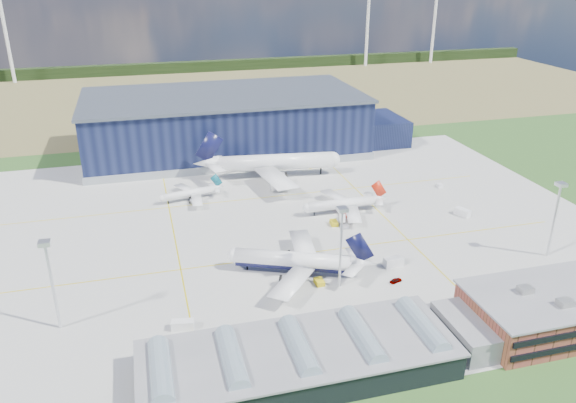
% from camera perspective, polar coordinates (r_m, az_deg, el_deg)
% --- Properties ---
extents(ground, '(600.00, 600.00, 0.00)m').
position_cam_1_polar(ground, '(174.26, -1.28, -4.05)').
color(ground, '#2C5620').
rests_on(ground, ground).
extents(apron, '(220.00, 160.00, 0.08)m').
position_cam_1_polar(apron, '(182.96, -2.04, -2.66)').
color(apron, '#ADACA7').
rests_on(apron, ground).
extents(farmland, '(600.00, 220.00, 0.01)m').
position_cam_1_polar(farmland, '(380.78, -9.50, 10.77)').
color(farmland, olive).
rests_on(farmland, ground).
extents(treeline, '(600.00, 8.00, 8.00)m').
position_cam_1_polar(treeline, '(458.32, -10.69, 13.27)').
color(treeline, black).
rests_on(treeline, ground).
extents(hangar, '(145.00, 62.00, 26.10)m').
position_cam_1_polar(hangar, '(257.68, -5.87, 7.72)').
color(hangar, '#0F1533').
rests_on(hangar, ground).
extents(ops_building, '(46.00, 23.00, 10.90)m').
position_cam_1_polar(ops_building, '(149.20, 26.21, -9.64)').
color(ops_building, brown).
rests_on(ops_building, ground).
extents(glass_concourse, '(78.00, 23.00, 8.60)m').
position_cam_1_polar(glass_concourse, '(122.05, 2.77, -15.37)').
color(glass_concourse, black).
rests_on(glass_concourse, ground).
extents(light_mast_west, '(2.60, 2.60, 23.00)m').
position_cam_1_polar(light_mast_west, '(138.48, -23.05, -6.51)').
color(light_mast_west, silver).
rests_on(light_mast_west, ground).
extents(light_mast_center, '(2.60, 2.60, 23.00)m').
position_cam_1_polar(light_mast_center, '(144.42, 5.44, -3.36)').
color(light_mast_center, silver).
rests_on(light_mast_center, ground).
extents(light_mast_east, '(2.60, 2.60, 23.00)m').
position_cam_1_polar(light_mast_east, '(176.61, 25.62, -0.57)').
color(light_mast_east, silver).
rests_on(light_mast_east, ground).
extents(airliner_navy, '(54.08, 53.63, 13.44)m').
position_cam_1_polar(airliner_navy, '(153.79, 0.49, -5.15)').
color(airliner_navy, white).
rests_on(airliner_navy, ground).
extents(airliner_red, '(31.64, 30.97, 10.18)m').
position_cam_1_polar(airliner_red, '(192.46, 5.46, 0.25)').
color(airliner_red, white).
rests_on(airliner_red, ground).
extents(airliner_widebody, '(65.86, 64.75, 19.24)m').
position_cam_1_polar(airliner_widebody, '(223.00, -1.28, 4.85)').
color(airliner_widebody, white).
rests_on(airliner_widebody, ground).
extents(airliner_regional, '(29.25, 28.84, 8.04)m').
position_cam_1_polar(airliner_regional, '(205.50, -10.07, 1.19)').
color(airliner_regional, white).
rests_on(airliner_regional, ground).
extents(gse_tug_a, '(2.52, 3.79, 1.50)m').
position_cam_1_polar(gse_tug_a, '(184.92, 4.68, -2.19)').
color(gse_tug_a, gold).
rests_on(gse_tug_a, ground).
extents(gse_tug_b, '(2.35, 3.38, 1.41)m').
position_cam_1_polar(gse_tug_b, '(151.97, 3.19, -8.18)').
color(gse_tug_b, gold).
rests_on(gse_tug_b, ground).
extents(gse_van_a, '(5.58, 3.23, 2.29)m').
position_cam_1_polar(gse_van_a, '(137.16, -10.65, -12.22)').
color(gse_van_a, white).
rests_on(gse_van_a, ground).
extents(gse_cart_a, '(2.08, 2.99, 1.25)m').
position_cam_1_polar(gse_cart_a, '(223.15, 15.16, 1.57)').
color(gse_cart_a, white).
rests_on(gse_cart_a, ground).
extents(gse_van_b, '(4.35, 5.88, 2.45)m').
position_cam_1_polar(gse_van_b, '(200.02, 17.31, -1.04)').
color(gse_van_b, white).
rests_on(gse_van_b, ground).
extents(gse_tug_c, '(3.06, 3.97, 1.54)m').
position_cam_1_polar(gse_tug_c, '(236.51, 2.23, 3.65)').
color(gse_tug_c, gold).
rests_on(gse_tug_c, ground).
extents(gse_cart_b, '(3.67, 2.80, 1.43)m').
position_cam_1_polar(gse_cart_b, '(208.57, -9.33, 0.59)').
color(gse_cart_b, white).
rests_on(gse_cart_b, ground).
extents(gse_van_c, '(5.67, 2.97, 2.65)m').
position_cam_1_polar(gse_van_c, '(162.74, 10.66, -6.06)').
color(gse_van_c, white).
rests_on(gse_van_c, ground).
extents(airstair, '(3.07, 4.80, 2.86)m').
position_cam_1_polar(airstair, '(185.08, 5.53, -1.96)').
color(airstair, white).
rests_on(airstair, ground).
extents(car_a, '(3.91, 2.55, 1.24)m').
position_cam_1_polar(car_a, '(155.46, 10.90, -7.87)').
color(car_a, '#99999E').
rests_on(car_a, ground).
extents(car_b, '(3.60, 1.67, 1.14)m').
position_cam_1_polar(car_b, '(134.38, 3.40, -12.94)').
color(car_b, '#99999E').
rests_on(car_b, ground).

